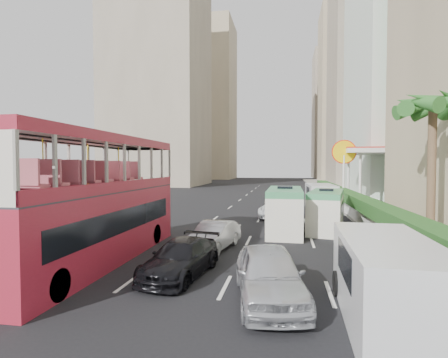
% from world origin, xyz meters
% --- Properties ---
extents(ground_plane, '(200.00, 200.00, 0.00)m').
position_xyz_m(ground_plane, '(0.00, 0.00, 0.00)').
color(ground_plane, black).
rests_on(ground_plane, ground).
extents(double_decker_bus, '(2.50, 11.00, 5.06)m').
position_xyz_m(double_decker_bus, '(-6.00, 0.00, 2.53)').
color(double_decker_bus, '#A11E31').
rests_on(double_decker_bus, ground).
extents(car_silver_lane_a, '(2.05, 4.04, 1.27)m').
position_xyz_m(car_silver_lane_a, '(-1.76, 2.87, 0.00)').
color(car_silver_lane_a, silver).
rests_on(car_silver_lane_a, ground).
extents(car_silver_lane_b, '(2.57, 4.73, 1.53)m').
position_xyz_m(car_silver_lane_b, '(1.03, -2.87, 0.00)').
color(car_silver_lane_b, silver).
rests_on(car_silver_lane_b, ground).
extents(car_black, '(2.29, 4.45, 1.23)m').
position_xyz_m(car_black, '(-2.12, -1.13, 0.00)').
color(car_black, black).
rests_on(car_black, ground).
extents(van_asset, '(2.72, 5.06, 1.35)m').
position_xyz_m(van_asset, '(0.83, 13.39, 0.00)').
color(van_asset, silver).
rests_on(van_asset, ground).
extents(minibus_near, '(1.96, 5.72, 2.53)m').
position_xyz_m(minibus_near, '(1.43, 7.65, 1.26)').
color(minibus_near, silver).
rests_on(minibus_near, ground).
extents(minibus_far, '(2.73, 5.55, 2.36)m').
position_xyz_m(minibus_far, '(3.86, 8.67, 1.18)').
color(minibus_far, silver).
rests_on(minibus_far, ground).
extents(panel_van_near, '(2.21, 5.19, 2.05)m').
position_xyz_m(panel_van_near, '(3.95, -3.78, 1.03)').
color(panel_van_near, silver).
rests_on(panel_van_near, ground).
extents(panel_van_far, '(2.41, 5.60, 2.21)m').
position_xyz_m(panel_van_far, '(4.50, 18.91, 1.10)').
color(panel_van_far, silver).
rests_on(panel_van_far, ground).
extents(sidewalk, '(6.00, 120.00, 0.18)m').
position_xyz_m(sidewalk, '(9.00, 25.00, 0.09)').
color(sidewalk, '#99968C').
rests_on(sidewalk, ground).
extents(kerb_wall, '(0.30, 44.00, 1.00)m').
position_xyz_m(kerb_wall, '(6.20, 14.00, 0.68)').
color(kerb_wall, silver).
rests_on(kerb_wall, sidewalk).
extents(hedge, '(1.10, 44.00, 0.70)m').
position_xyz_m(hedge, '(6.20, 14.00, 1.53)').
color(hedge, '#2D6626').
rests_on(hedge, kerb_wall).
extents(palm_tree, '(0.36, 0.36, 6.40)m').
position_xyz_m(palm_tree, '(7.80, 4.00, 3.38)').
color(palm_tree, brown).
rests_on(palm_tree, sidewalk).
extents(shell_station, '(6.50, 8.00, 5.50)m').
position_xyz_m(shell_station, '(10.00, 23.00, 2.75)').
color(shell_station, silver).
rests_on(shell_station, ground).
extents(tower_mid, '(16.00, 16.00, 50.00)m').
position_xyz_m(tower_mid, '(18.00, 58.00, 25.00)').
color(tower_mid, tan).
rests_on(tower_mid, ground).
extents(tower_far_a, '(14.00, 14.00, 44.00)m').
position_xyz_m(tower_far_a, '(17.00, 82.00, 22.00)').
color(tower_far_a, tan).
rests_on(tower_far_a, ground).
extents(tower_far_b, '(14.00, 14.00, 40.00)m').
position_xyz_m(tower_far_b, '(17.00, 104.00, 20.00)').
color(tower_far_b, tan).
rests_on(tower_far_b, ground).
extents(tower_left_a, '(18.00, 18.00, 52.00)m').
position_xyz_m(tower_left_a, '(-24.00, 55.00, 26.00)').
color(tower_left_a, tan).
rests_on(tower_left_a, ground).
extents(tower_left_b, '(16.00, 16.00, 46.00)m').
position_xyz_m(tower_left_b, '(-22.00, 90.00, 23.00)').
color(tower_left_b, tan).
rests_on(tower_left_b, ground).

